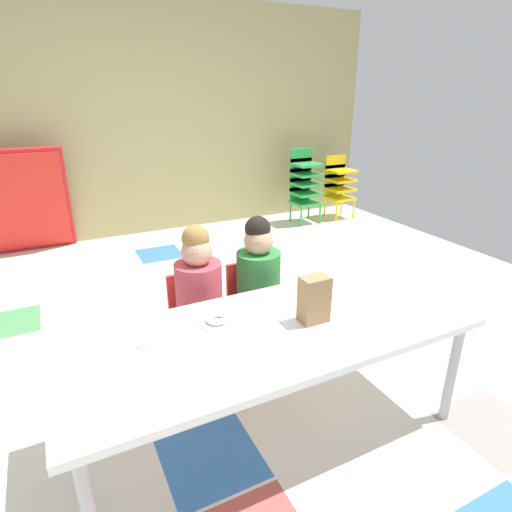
{
  "coord_description": "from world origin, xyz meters",
  "views": [
    {
      "loc": [
        -0.91,
        -2.29,
        1.58
      ],
      "look_at": [
        -0.08,
        -0.62,
        0.84
      ],
      "focal_mm": 29.4,
      "sensor_mm": 36.0,
      "label": 1
    }
  ],
  "objects_px": {
    "paper_bag_brown": "(314,299)",
    "donut_powdered_on_plate": "(217,318)",
    "paper_plate_center_table": "(158,340)",
    "folded_activity_table": "(21,203)",
    "craft_table": "(272,337)",
    "kid_chair_green_stack": "(305,182)",
    "seated_child_near_camera": "(198,289)",
    "seated_child_middle_seat": "(258,276)",
    "paper_plate_near_edge": "(217,322)",
    "kid_chair_yellow_stack": "(339,183)"
  },
  "relations": [
    {
      "from": "donut_powdered_on_plate",
      "to": "paper_plate_near_edge",
      "type": "bearing_deg",
      "value": 0.0
    },
    {
      "from": "seated_child_middle_seat",
      "to": "paper_plate_near_edge",
      "type": "xyz_separation_m",
      "value": [
        -0.44,
        -0.45,
        0.04
      ]
    },
    {
      "from": "folded_activity_table",
      "to": "paper_bag_brown",
      "type": "distance_m",
      "value": 3.56
    },
    {
      "from": "folded_activity_table",
      "to": "donut_powdered_on_plate",
      "type": "height_order",
      "value": "folded_activity_table"
    },
    {
      "from": "seated_child_near_camera",
      "to": "seated_child_middle_seat",
      "type": "height_order",
      "value": "same"
    },
    {
      "from": "craft_table",
      "to": "paper_bag_brown",
      "type": "xyz_separation_m",
      "value": [
        0.2,
        -0.03,
        0.16
      ]
    },
    {
      "from": "kid_chair_green_stack",
      "to": "paper_plate_center_table",
      "type": "distance_m",
      "value": 3.84
    },
    {
      "from": "craft_table",
      "to": "kid_chair_green_stack",
      "type": "distance_m",
      "value": 3.64
    },
    {
      "from": "craft_table",
      "to": "folded_activity_table",
      "type": "xyz_separation_m",
      "value": [
        -1.07,
        3.3,
        -0.01
      ]
    },
    {
      "from": "donut_powdered_on_plate",
      "to": "kid_chair_green_stack",
      "type": "bearing_deg",
      "value": 51.01
    },
    {
      "from": "seated_child_middle_seat",
      "to": "paper_bag_brown",
      "type": "height_order",
      "value": "seated_child_middle_seat"
    },
    {
      "from": "seated_child_middle_seat",
      "to": "paper_plate_near_edge",
      "type": "bearing_deg",
      "value": -133.94
    },
    {
      "from": "seated_child_middle_seat",
      "to": "donut_powdered_on_plate",
      "type": "xyz_separation_m",
      "value": [
        -0.44,
        -0.45,
        0.06
      ]
    },
    {
      "from": "seated_child_middle_seat",
      "to": "kid_chair_yellow_stack",
      "type": "bearing_deg",
      "value": 44.84
    },
    {
      "from": "seated_child_near_camera",
      "to": "paper_plate_center_table",
      "type": "distance_m",
      "value": 0.59
    },
    {
      "from": "seated_child_near_camera",
      "to": "paper_plate_near_edge",
      "type": "relative_size",
      "value": 5.1
    },
    {
      "from": "seated_child_near_camera",
      "to": "paper_plate_center_table",
      "type": "xyz_separation_m",
      "value": [
        -0.35,
        -0.48,
        0.04
      ]
    },
    {
      "from": "seated_child_middle_seat",
      "to": "folded_activity_table",
      "type": "bearing_deg",
      "value": 115.8
    },
    {
      "from": "folded_activity_table",
      "to": "paper_bag_brown",
      "type": "height_order",
      "value": "folded_activity_table"
    },
    {
      "from": "seated_child_middle_seat",
      "to": "kid_chair_yellow_stack",
      "type": "relative_size",
      "value": 1.15
    },
    {
      "from": "kid_chair_yellow_stack",
      "to": "paper_plate_center_table",
      "type": "bearing_deg",
      "value": -137.44
    },
    {
      "from": "seated_child_near_camera",
      "to": "paper_plate_near_edge",
      "type": "height_order",
      "value": "seated_child_near_camera"
    },
    {
      "from": "kid_chair_yellow_stack",
      "to": "paper_bag_brown",
      "type": "bearing_deg",
      "value": -128.84
    },
    {
      "from": "seated_child_near_camera",
      "to": "folded_activity_table",
      "type": "xyz_separation_m",
      "value": [
        -0.93,
        2.69,
        -0.02
      ]
    },
    {
      "from": "seated_child_middle_seat",
      "to": "kid_chair_yellow_stack",
      "type": "xyz_separation_m",
      "value": [
        2.39,
        2.38,
        -0.1
      ]
    },
    {
      "from": "seated_child_middle_seat",
      "to": "paper_plate_center_table",
      "type": "bearing_deg",
      "value": -146.4
    },
    {
      "from": "seated_child_middle_seat",
      "to": "paper_plate_near_edge",
      "type": "relative_size",
      "value": 5.1
    },
    {
      "from": "paper_plate_near_edge",
      "to": "seated_child_middle_seat",
      "type": "bearing_deg",
      "value": 46.06
    },
    {
      "from": "craft_table",
      "to": "paper_plate_center_table",
      "type": "relative_size",
      "value": 10.32
    },
    {
      "from": "seated_child_middle_seat",
      "to": "kid_chair_yellow_stack",
      "type": "height_order",
      "value": "seated_child_middle_seat"
    },
    {
      "from": "paper_plate_center_table",
      "to": "donut_powdered_on_plate",
      "type": "relative_size",
      "value": 1.66
    },
    {
      "from": "kid_chair_green_stack",
      "to": "seated_child_middle_seat",
      "type": "bearing_deg",
      "value": -127.95
    },
    {
      "from": "seated_child_near_camera",
      "to": "donut_powdered_on_plate",
      "type": "relative_size",
      "value": 8.44
    },
    {
      "from": "paper_bag_brown",
      "to": "seated_child_near_camera",
      "type": "bearing_deg",
      "value": 118.11
    },
    {
      "from": "kid_chair_green_stack",
      "to": "kid_chair_yellow_stack",
      "type": "height_order",
      "value": "kid_chair_green_stack"
    },
    {
      "from": "craft_table",
      "to": "paper_bag_brown",
      "type": "bearing_deg",
      "value": -7.88
    },
    {
      "from": "seated_child_middle_seat",
      "to": "folded_activity_table",
      "type": "relative_size",
      "value": 0.84
    },
    {
      "from": "craft_table",
      "to": "kid_chair_green_stack",
      "type": "relative_size",
      "value": 2.02
    },
    {
      "from": "craft_table",
      "to": "donut_powdered_on_plate",
      "type": "xyz_separation_m",
      "value": [
        -0.2,
        0.15,
        0.07
      ]
    },
    {
      "from": "paper_bag_brown",
      "to": "paper_plate_center_table",
      "type": "relative_size",
      "value": 1.22
    },
    {
      "from": "seated_child_middle_seat",
      "to": "kid_chair_green_stack",
      "type": "distance_m",
      "value": 3.02
    },
    {
      "from": "seated_child_near_camera",
      "to": "seated_child_middle_seat",
      "type": "bearing_deg",
      "value": 0.0
    },
    {
      "from": "seated_child_near_camera",
      "to": "donut_powdered_on_plate",
      "type": "height_order",
      "value": "seated_child_near_camera"
    },
    {
      "from": "seated_child_middle_seat",
      "to": "kid_chair_green_stack",
      "type": "height_order",
      "value": "seated_child_middle_seat"
    },
    {
      "from": "seated_child_middle_seat",
      "to": "seated_child_near_camera",
      "type": "bearing_deg",
      "value": 180.0
    },
    {
      "from": "craft_table",
      "to": "seated_child_near_camera",
      "type": "height_order",
      "value": "seated_child_near_camera"
    },
    {
      "from": "seated_child_near_camera",
      "to": "paper_bag_brown",
      "type": "height_order",
      "value": "seated_child_near_camera"
    },
    {
      "from": "folded_activity_table",
      "to": "paper_plate_near_edge",
      "type": "distance_m",
      "value": 3.26
    },
    {
      "from": "paper_bag_brown",
      "to": "donut_powdered_on_plate",
      "type": "height_order",
      "value": "paper_bag_brown"
    },
    {
      "from": "craft_table",
      "to": "kid_chair_green_stack",
      "type": "bearing_deg",
      "value": 55.03
    }
  ]
}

